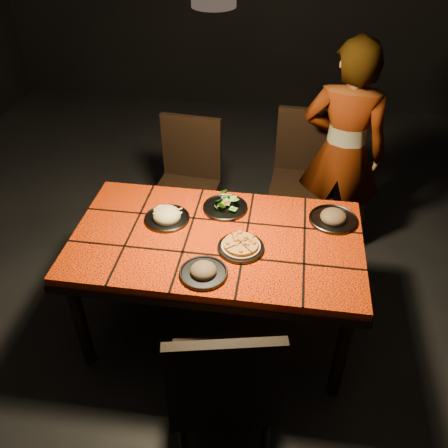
# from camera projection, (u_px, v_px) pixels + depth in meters

# --- Properties ---
(room_shell) EXTENTS (6.04, 7.04, 3.08)m
(room_shell) POSITION_uv_depth(u_px,v_px,m) (215.00, 110.00, 2.15)
(room_shell) COLOR black
(room_shell) RESTS_ON ground
(dining_table) EXTENTS (1.62, 0.92, 0.75)m
(dining_table) POSITION_uv_depth(u_px,v_px,m) (217.00, 248.00, 2.66)
(dining_table) COLOR #FF3B08
(dining_table) RESTS_ON ground
(chair_near) EXTENTS (0.55, 0.55, 1.03)m
(chair_near) POSITION_uv_depth(u_px,v_px,m) (223.00, 386.00, 2.07)
(chair_near) COLOR black
(chair_near) RESTS_ON ground
(chair_far_left) EXTENTS (0.48, 0.48, 0.98)m
(chair_far_left) POSITION_uv_depth(u_px,v_px,m) (188.00, 175.00, 3.47)
(chair_far_left) COLOR black
(chair_far_left) RESTS_ON ground
(chair_far_right) EXTENTS (0.48, 0.48, 1.00)m
(chair_far_right) POSITION_uv_depth(u_px,v_px,m) (304.00, 169.00, 3.52)
(chair_far_right) COLOR black
(chair_far_right) RESTS_ON ground
(diner) EXTENTS (0.64, 0.48, 1.60)m
(diner) POSITION_uv_depth(u_px,v_px,m) (342.00, 153.00, 3.25)
(diner) COLOR brown
(diner) RESTS_ON ground
(plate_pizza) EXTENTS (0.30, 0.30, 0.04)m
(plate_pizza) POSITION_uv_depth(u_px,v_px,m) (241.00, 246.00, 2.53)
(plate_pizza) COLOR #3A3B40
(plate_pizza) RESTS_ON dining_table
(plate_pasta) EXTENTS (0.26, 0.26, 0.09)m
(plate_pasta) POSITION_uv_depth(u_px,v_px,m) (167.00, 216.00, 2.73)
(plate_pasta) COLOR #3A3B40
(plate_pasta) RESTS_ON dining_table
(plate_salad) EXTENTS (0.27, 0.27, 0.07)m
(plate_salad) POSITION_uv_depth(u_px,v_px,m) (225.00, 205.00, 2.81)
(plate_salad) COLOR #3A3B40
(plate_salad) RESTS_ON dining_table
(plate_mushroom_a) EXTENTS (0.25, 0.25, 0.08)m
(plate_mushroom_a) POSITION_uv_depth(u_px,v_px,m) (203.00, 271.00, 2.37)
(plate_mushroom_a) COLOR #3A3B40
(plate_mushroom_a) RESTS_ON dining_table
(plate_mushroom_b) EXTENTS (0.28, 0.28, 0.09)m
(plate_mushroom_b) POSITION_uv_depth(u_px,v_px,m) (333.00, 217.00, 2.72)
(plate_mushroom_b) COLOR #3A3B40
(plate_mushroom_b) RESTS_ON dining_table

